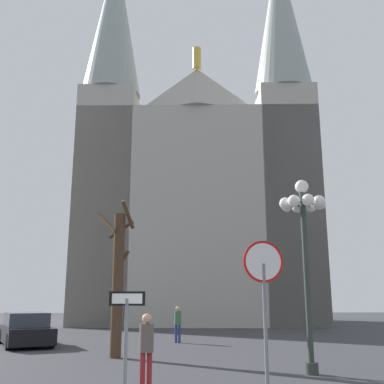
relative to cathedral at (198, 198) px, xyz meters
The scene contains 8 objects.
cathedral is the anchor object (origin of this frame).
stop_sign 29.70m from the cathedral, 91.52° to the right, with size 0.87×0.15×3.18m.
one_way_arrow_sign 31.07m from the cathedral, 96.77° to the right, with size 0.66×0.10×2.11m.
street_lamp 26.20m from the cathedral, 87.40° to the right, with size 1.37×1.37×5.36m.
bare_tree 23.27m from the cathedral, 101.71° to the right, with size 1.42×1.39×5.43m.
parked_car_near_black 21.52m from the cathedral, 117.03° to the right, with size 3.40×4.76×1.38m.
pedestrian_walking 18.83m from the cathedral, 97.56° to the right, with size 0.32×0.32×1.62m.
pedestrian_standing 29.16m from the cathedral, 96.67° to the right, with size 0.32×0.32×1.65m.
Camera 1 is at (-0.78, -6.58, 1.99)m, focal length 43.04 mm.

